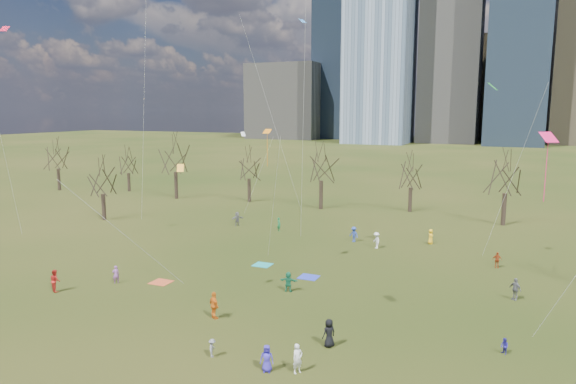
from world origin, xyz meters
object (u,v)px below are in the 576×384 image
at_px(person_1, 298,358).
at_px(person_0, 267,358).
at_px(blanket_crimson, 161,282).
at_px(blanket_navy, 309,277).
at_px(blanket_teal, 263,265).
at_px(person_4, 214,305).

bearing_deg(person_1, person_0, 143.89).
height_order(blanket_crimson, person_0, person_0).
bearing_deg(blanket_crimson, blanket_navy, 29.54).
xyz_separation_m(blanket_teal, person_4, (2.38, -12.20, 0.93)).
bearing_deg(person_1, blanket_crimson, 94.99).
bearing_deg(blanket_teal, person_4, -78.94).
bearing_deg(person_1, person_4, 95.51).
bearing_deg(blanket_crimson, blanket_teal, 53.98).
xyz_separation_m(blanket_teal, blanket_navy, (5.11, -1.56, 0.00)).
xyz_separation_m(blanket_crimson, person_1, (15.79, -9.06, 0.80)).
bearing_deg(blanket_navy, blanket_teal, 163.05).
bearing_deg(person_1, blanket_teal, 66.54).
bearing_deg(person_0, person_1, 0.63).
bearing_deg(person_0, blanket_teal, 98.47).
xyz_separation_m(blanket_teal, person_0, (8.71, -17.18, 0.74)).
height_order(blanket_crimson, person_4, person_4).
distance_m(blanket_navy, blanket_crimson, 12.21).
height_order(blanket_navy, person_0, person_0).
distance_m(blanket_crimson, person_0, 17.17).
relative_size(blanket_teal, person_1, 0.98).
xyz_separation_m(blanket_crimson, person_0, (14.22, -9.60, 0.74)).
relative_size(person_0, person_4, 0.80).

